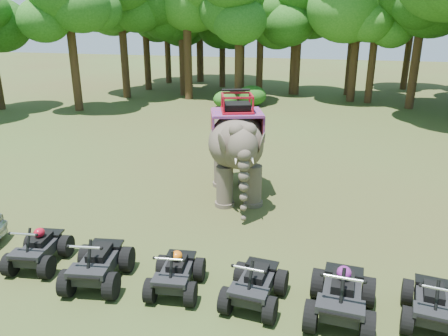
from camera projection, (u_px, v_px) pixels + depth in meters
The scene contains 26 objects.
ground at pixel (213, 248), 11.84m from camera, with size 110.00×110.00×0.00m, color #47381E.
elephant at pixel (237, 145), 14.77m from camera, with size 1.89×4.30×3.61m, color brown, non-canonical shape.
atv_0 at pixel (38, 244), 10.88m from camera, with size 1.15×1.58×1.17m, color black, non-canonical shape.
atv_1 at pixel (97, 258), 10.14m from camera, with size 1.27×1.74×1.29m, color black, non-canonical shape.
atv_2 at pixel (176, 268), 9.88m from camera, with size 1.12×1.53×1.14m, color black, non-canonical shape.
atv_3 at pixel (255, 279), 9.43m from camera, with size 1.18×1.62×1.20m, color black, non-canonical shape.
atv_4 at pixel (342, 289), 8.93m from camera, with size 1.34×1.84×1.36m, color black, non-canonical shape.
atv_5 at pixel (434, 298), 8.81m from camera, with size 1.15×1.57×1.17m, color black, non-canonical shape.
tree_0 at pixel (298, 39), 33.27m from camera, with size 5.95×5.95×8.50m, color #195114, non-canonical shape.
tree_1 at pixel (357, 33), 30.34m from camera, with size 6.69×6.69×9.56m, color #195114, non-canonical shape.
tree_2 at pixel (418, 41), 28.03m from camera, with size 6.13×6.13×8.76m, color #195114, non-canonical shape.
tree_28 at pixel (73, 48), 27.54m from camera, with size 5.61×5.61×8.01m, color #195114, non-canonical shape.
tree_29 at pixel (123, 38), 31.98m from camera, with size 6.07×6.07×8.67m, color #195114, non-canonical shape.
tree_30 at pixel (182, 42), 33.01m from camera, with size 5.65×5.65×8.07m, color #195114, non-canonical shape.
tree_31 at pixel (239, 42), 30.03m from camera, with size 5.91×5.91×8.44m, color #195114, non-canonical shape.
tree_32 at pixel (199, 20), 39.45m from camera, with size 7.68×7.68×10.97m, color #195114, non-canonical shape.
tree_33 at pixel (409, 42), 35.76m from camera, with size 5.41×5.41×7.73m, color #195114, non-canonical shape.
tree_34 at pixel (260, 45), 33.90m from camera, with size 5.28×5.28×7.54m, color #195114, non-canonical shape.
tree_35 at pixel (294, 48), 33.59m from camera, with size 4.93×4.93×7.04m, color #195114, non-canonical shape.
tree_38 at pixel (241, 22), 35.43m from camera, with size 7.53×7.53×10.76m, color #195114, non-canonical shape.
tree_39 at pixel (167, 40), 39.29m from camera, with size 5.29×5.29×7.55m, color #195114, non-canonical shape.
tree_40 at pixel (146, 41), 35.64m from camera, with size 5.53×5.53×7.90m, color #195114, non-canonical shape.
tree_42 at pixel (222, 45), 37.04m from camera, with size 4.99×4.99×7.13m, color #195114, non-canonical shape.
tree_43 at pixel (373, 51), 30.15m from camera, with size 5.03×5.03×7.18m, color #195114, non-canonical shape.
tree_44 at pixel (352, 38), 33.02m from camera, with size 5.98×5.98×8.55m, color #195114, non-canonical shape.
tree_45 at pixel (187, 32), 31.19m from camera, with size 6.75×6.75×9.64m, color #195114, non-canonical shape.
Camera 1 is at (2.77, -10.07, 5.99)m, focal length 35.00 mm.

